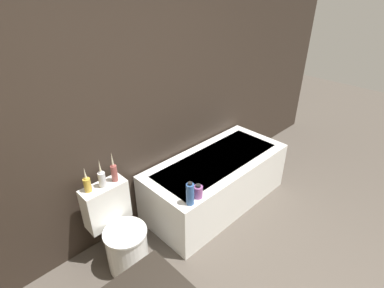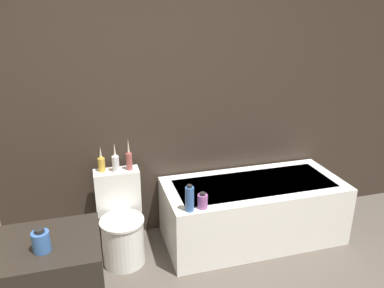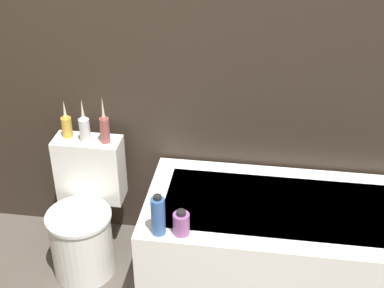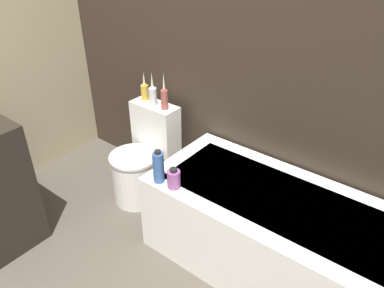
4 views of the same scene
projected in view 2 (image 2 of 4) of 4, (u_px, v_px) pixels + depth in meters
The scene contains 9 objects.
wall_back_tiled at pixel (160, 95), 3.22m from camera, with size 6.40×0.06×2.60m.
bathtub at pixel (253, 210), 3.40m from camera, with size 1.59×0.72×0.55m.
toilet at pixel (121, 224), 3.12m from camera, with size 0.38×0.52×0.73m.
soap_bottle_glass at pixel (41, 241), 1.84m from camera, with size 0.09×0.09×0.13m.
vase_gold at pixel (101, 163), 3.09m from camera, with size 0.06×0.06×0.22m.
vase_silver at pixel (115, 162), 3.09m from camera, with size 0.06×0.06×0.25m.
vase_bronze at pixel (129, 159), 3.12m from camera, with size 0.05×0.05×0.28m.
shampoo_bottle_tall at pixel (190, 199), 2.83m from camera, with size 0.07×0.07×0.22m.
shampoo_bottle_short at pixel (203, 201), 2.88m from camera, with size 0.08×0.08×0.13m.
Camera 2 is at (-0.60, -1.02, 2.02)m, focal length 35.00 mm.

